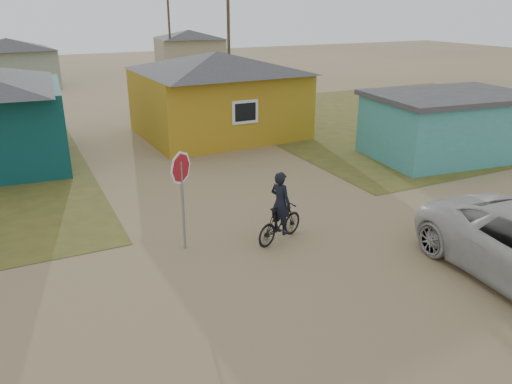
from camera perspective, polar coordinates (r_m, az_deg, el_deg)
ground at (r=11.75m, az=10.51°, el=-9.96°), size 120.00×120.00×0.00m
grass_ne at (r=29.76m, az=17.75°, el=8.27°), size 20.00×18.00×0.00m
house_yellow at (r=23.99m, az=-4.37°, el=11.25°), size 7.72×6.76×3.90m
shed_turquoise at (r=21.90m, az=21.02°, el=7.18°), size 6.71×4.93×2.60m
house_pale_west at (r=42.19m, az=-26.31°, el=13.12°), size 7.04×6.15×3.60m
house_beige_east at (r=50.83m, az=-7.61°, el=15.95°), size 6.95×6.05×3.60m
utility_pole_near at (r=32.64m, az=-3.15°, el=17.55°), size 1.40×0.20×8.00m
utility_pole_far at (r=48.03m, az=-9.90°, el=18.30°), size 1.40×0.20×8.00m
stop_sign at (r=12.38m, az=-8.53°, el=1.53°), size 0.83×0.27×2.61m
cyclist at (r=13.11m, az=2.78°, el=-2.79°), size 1.76×1.09×1.93m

